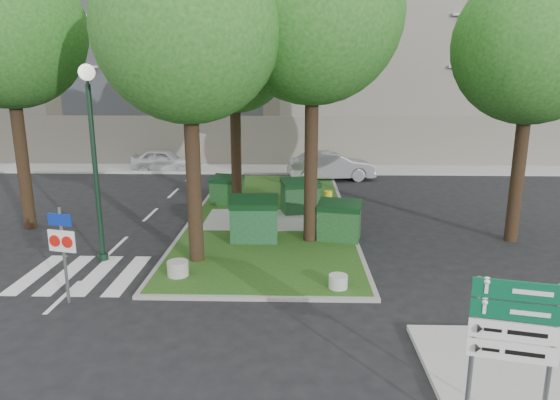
{
  "coord_description": "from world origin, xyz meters",
  "views": [
    {
      "loc": [
        1.45,
        -11.77,
        5.49
      ],
      "look_at": [
        1.04,
        2.53,
        2.0
      ],
      "focal_mm": 32.0,
      "sensor_mm": 36.0,
      "label": 1
    }
  ],
  "objects_px": {
    "dumpster_b": "(254,219)",
    "car_white": "(164,160)",
    "bollard_left": "(178,268)",
    "tree_median_mid": "(236,40)",
    "traffic_sign_pole": "(63,243)",
    "bollard_right": "(338,281)",
    "bollard_mid": "(257,229)",
    "directional_sign": "(513,335)",
    "car_silver": "(331,166)",
    "tree_street_right": "(536,30)",
    "street_lamp": "(93,141)",
    "tree_median_far": "(314,14)",
    "dumpster_d": "(339,221)",
    "dumpster_a": "(227,190)",
    "litter_bin": "(328,198)",
    "tree_median_near_left": "(190,10)",
    "dumpster_c": "(300,196)",
    "tree_street_left": "(8,14)"
  },
  "relations": [
    {
      "from": "bollard_mid",
      "to": "litter_bin",
      "type": "distance_m",
      "value": 5.18
    },
    {
      "from": "dumpster_c",
      "to": "bollard_right",
      "type": "height_order",
      "value": "dumpster_c"
    },
    {
      "from": "bollard_mid",
      "to": "litter_bin",
      "type": "relative_size",
      "value": 0.96
    },
    {
      "from": "dumpster_d",
      "to": "litter_bin",
      "type": "bearing_deg",
      "value": 102.58
    },
    {
      "from": "car_silver",
      "to": "dumpster_c",
      "type": "bearing_deg",
      "value": 158.71
    },
    {
      "from": "dumpster_d",
      "to": "bollard_mid",
      "type": "distance_m",
      "value": 2.91
    },
    {
      "from": "tree_street_left",
      "to": "bollard_mid",
      "type": "relative_size",
      "value": 18.32
    },
    {
      "from": "tree_median_near_left",
      "to": "car_silver",
      "type": "xyz_separation_m",
      "value": [
        4.91,
        13.04,
        -6.53
      ]
    },
    {
      "from": "dumpster_b",
      "to": "litter_bin",
      "type": "bearing_deg",
      "value": 58.48
    },
    {
      "from": "tree_median_mid",
      "to": "traffic_sign_pole",
      "type": "xyz_separation_m",
      "value": [
        -3.3,
        -9.38,
        -5.39
      ]
    },
    {
      "from": "tree_street_right",
      "to": "traffic_sign_pole",
      "type": "bearing_deg",
      "value": -157.96
    },
    {
      "from": "street_lamp",
      "to": "car_white",
      "type": "distance_m",
      "value": 15.8
    },
    {
      "from": "traffic_sign_pole",
      "to": "car_silver",
      "type": "height_order",
      "value": "traffic_sign_pole"
    },
    {
      "from": "tree_median_mid",
      "to": "bollard_mid",
      "type": "relative_size",
      "value": 16.65
    },
    {
      "from": "dumpster_b",
      "to": "bollard_mid",
      "type": "relative_size",
      "value": 2.75
    },
    {
      "from": "tree_median_far",
      "to": "car_white",
      "type": "distance_m",
      "value": 13.11
    },
    {
      "from": "tree_median_mid",
      "to": "directional_sign",
      "type": "distance_m",
      "value": 15.99
    },
    {
      "from": "tree_street_right",
      "to": "street_lamp",
      "type": "height_order",
      "value": "tree_street_right"
    },
    {
      "from": "tree_median_near_left",
      "to": "street_lamp",
      "type": "distance_m",
      "value": 4.74
    },
    {
      "from": "dumpster_b",
      "to": "bollard_left",
      "type": "xyz_separation_m",
      "value": [
        -1.89,
        -3.26,
        -0.51
      ]
    },
    {
      "from": "dumpster_a",
      "to": "car_silver",
      "type": "height_order",
      "value": "car_silver"
    },
    {
      "from": "tree_median_far",
      "to": "car_silver",
      "type": "relative_size",
      "value": 2.5
    },
    {
      "from": "tree_median_near_left",
      "to": "bollard_right",
      "type": "bearing_deg",
      "value": -27.02
    },
    {
      "from": "tree_street_right",
      "to": "tree_median_far",
      "type": "bearing_deg",
      "value": 134.17
    },
    {
      "from": "dumpster_d",
      "to": "tree_median_near_left",
      "type": "bearing_deg",
      "value": -142.88
    },
    {
      "from": "car_white",
      "to": "tree_median_mid",
      "type": "bearing_deg",
      "value": -146.55
    },
    {
      "from": "tree_median_near_left",
      "to": "dumpster_d",
      "type": "xyz_separation_m",
      "value": [
        4.41,
        2.09,
        -6.55
      ]
    },
    {
      "from": "tree_median_mid",
      "to": "dumpster_a",
      "type": "relative_size",
      "value": 6.47
    },
    {
      "from": "car_silver",
      "to": "tree_street_right",
      "type": "bearing_deg",
      "value": -159.84
    },
    {
      "from": "dumpster_b",
      "to": "dumpster_d",
      "type": "distance_m",
      "value": 2.9
    },
    {
      "from": "dumpster_d",
      "to": "car_white",
      "type": "height_order",
      "value": "dumpster_d"
    },
    {
      "from": "dumpster_b",
      "to": "car_white",
      "type": "height_order",
      "value": "dumpster_b"
    },
    {
      "from": "tree_median_mid",
      "to": "litter_bin",
      "type": "relative_size",
      "value": 15.94
    },
    {
      "from": "directional_sign",
      "to": "car_silver",
      "type": "bearing_deg",
      "value": 106.82
    },
    {
      "from": "bollard_right",
      "to": "tree_median_far",
      "type": "bearing_deg",
      "value": 91.67
    },
    {
      "from": "tree_median_far",
      "to": "dumpster_b",
      "type": "xyz_separation_m",
      "value": [
        -2.18,
        -7.58,
        -7.48
      ]
    },
    {
      "from": "tree_median_mid",
      "to": "dumpster_c",
      "type": "bearing_deg",
      "value": -19.45
    },
    {
      "from": "tree_median_far",
      "to": "bollard_mid",
      "type": "relative_size",
      "value": 19.87
    },
    {
      "from": "bollard_left",
      "to": "street_lamp",
      "type": "distance_m",
      "value": 4.57
    },
    {
      "from": "dumpster_d",
      "to": "traffic_sign_pole",
      "type": "distance_m",
      "value": 8.8
    },
    {
      "from": "bollard_right",
      "to": "directional_sign",
      "type": "relative_size",
      "value": 0.19
    },
    {
      "from": "traffic_sign_pole",
      "to": "car_silver",
      "type": "xyz_separation_m",
      "value": [
        7.71,
        15.92,
        -0.8
      ]
    },
    {
      "from": "bollard_mid",
      "to": "litter_bin",
      "type": "height_order",
      "value": "litter_bin"
    },
    {
      "from": "bollard_left",
      "to": "car_silver",
      "type": "xyz_separation_m",
      "value": [
        5.29,
        14.37,
        0.45
      ]
    },
    {
      "from": "dumpster_a",
      "to": "tree_street_left",
      "type": "bearing_deg",
      "value": -139.58
    },
    {
      "from": "bollard_left",
      "to": "bollard_mid",
      "type": "relative_size",
      "value": 0.98
    },
    {
      "from": "bollard_right",
      "to": "bollard_mid",
      "type": "distance_m",
      "value": 5.14
    },
    {
      "from": "bollard_mid",
      "to": "bollard_left",
      "type": "bearing_deg",
      "value": -116.99
    },
    {
      "from": "directional_sign",
      "to": "tree_median_mid",
      "type": "bearing_deg",
      "value": 125.24
    },
    {
      "from": "tree_median_mid",
      "to": "directional_sign",
      "type": "xyz_separation_m",
      "value": [
        5.61,
        -14.06,
        -5.17
      ]
    }
  ]
}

